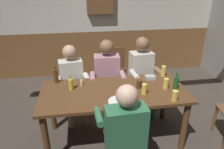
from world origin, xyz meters
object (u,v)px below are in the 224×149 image
bottle_1 (71,84)px  pint_glass_3 (175,96)px  dining_table (114,98)px  condiment_caddy (150,77)px  person_3 (124,129)px  pint_glass_2 (144,89)px  person_2 (142,73)px  person_0 (72,80)px  chair_empty_near_right (115,69)px  bottle_2 (56,76)px  pint_glass_4 (164,71)px  table_candle (82,83)px  plate_0 (119,101)px  person_1 (107,75)px  pint_glass_0 (139,84)px  bottle_0 (176,83)px  pint_glass_1 (166,84)px

bottle_1 → pint_glass_3: (1.22, -0.46, -0.02)m
dining_table → condiment_caddy: (0.57, 0.26, 0.13)m
person_3 → pint_glass_2: bearing=52.0°
person_3 → person_2: bearing=63.2°
person_3 → pint_glass_3: size_ratio=9.55×
person_0 → chair_empty_near_right: (0.79, 0.73, -0.18)m
bottle_2 → pint_glass_3: (1.42, -0.70, -0.04)m
bottle_2 → pint_glass_4: bearing=-1.1°
dining_table → chair_empty_near_right: size_ratio=2.14×
table_candle → pint_glass_2: (0.77, -0.35, 0.03)m
plate_0 → pint_glass_3: bearing=-5.5°
person_0 → person_1: bearing=173.6°
dining_table → person_0: (-0.55, 0.64, -0.01)m
person_2 → person_3: 1.43m
plate_0 → bottle_2: bearing=140.1°
pint_glass_0 → pint_glass_4: pint_glass_4 is taller
person_0 → bottle_2: bearing=46.2°
pint_glass_2 → pint_glass_4: 0.64m
chair_empty_near_right → pint_glass_2: (0.12, -1.50, 0.36)m
chair_empty_near_right → bottle_1: bottle_1 is taller
pint_glass_0 → pint_glass_3: size_ratio=0.83×
dining_table → pint_glass_4: (0.79, 0.33, 0.19)m
bottle_2 → pint_glass_0: (1.09, -0.33, -0.05)m
person_1 → bottle_1: person_1 is taller
bottle_0 → pint_glass_3: size_ratio=1.86×
person_3 → pint_glass_3: 0.76m
person_1 → person_2: (0.58, -0.00, 0.01)m
person_1 → pint_glass_4: bearing=160.7°
chair_empty_near_right → pint_glass_0: (0.11, -1.33, 0.35)m
dining_table → condiment_caddy: size_ratio=13.46×
pint_glass_2 → condiment_caddy: bearing=62.3°
person_3 → pint_glass_2: size_ratio=9.07×
table_candle → pint_glass_0: bearing=-13.7°
dining_table → bottle_0: bottle_0 is taller
dining_table → bottle_2: (-0.75, 0.36, 0.21)m
bottle_2 → plate_0: bearing=-39.9°
pint_glass_3 → pint_glass_4: 0.68m
table_candle → person_0: bearing=108.6°
condiment_caddy → table_candle: bearing=-177.1°
person_0 → plate_0: person_0 is taller
person_2 → table_candle: 1.08m
person_0 → pint_glass_0: person_0 is taller
dining_table → person_0: person_0 is taller
person_0 → person_1: (0.55, 0.02, 0.04)m
pint_glass_1 → person_1: bearing=134.6°
plate_0 → pint_glass_2: (0.35, 0.14, 0.06)m
plate_0 → bottle_2: bottle_2 is taller
bottle_0 → pint_glass_3: bottle_0 is taller
dining_table → pint_glass_3: (0.67, -0.34, 0.17)m
person_0 → person_2: (1.13, 0.01, 0.04)m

